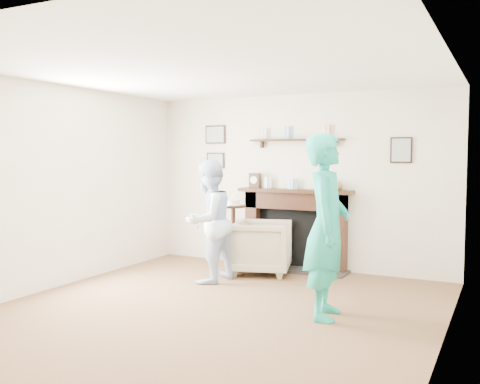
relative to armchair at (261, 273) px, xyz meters
The scene contains 6 objects.
ground 1.92m from the armchair, 81.03° to the right, with size 5.00×5.00×0.00m, color brown.
room_shell 2.05m from the armchair, 76.13° to the right, with size 4.54×5.02×2.52m.
armchair is the anchor object (origin of this frame).
man 0.86m from the armchair, 117.91° to the right, with size 0.76×0.59×1.57m, color silver.
woman 2.08m from the armchair, 47.31° to the right, with size 0.67×0.44×1.85m, color teal.
pedestal_table 0.78m from the armchair, 141.92° to the right, with size 0.34×0.34×1.09m.
Camera 1 is at (2.72, -4.76, 1.64)m, focal length 40.00 mm.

